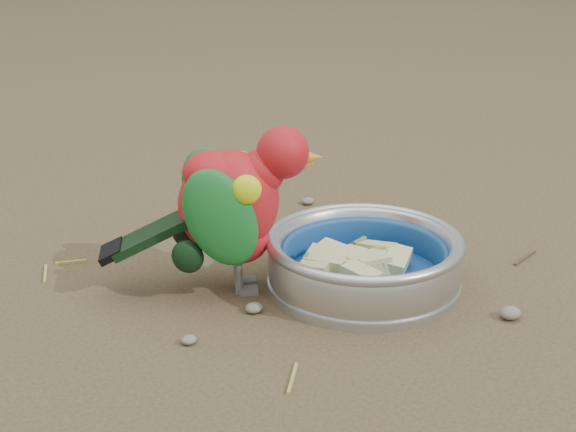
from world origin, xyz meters
TOP-DOWN VIEW (x-y plane):
  - ground at (0.00, 0.00)m, footprint 60.00×60.00m
  - food_bowl at (0.08, 0.07)m, footprint 0.21×0.21m
  - bowl_wall at (0.08, 0.07)m, footprint 0.21×0.21m
  - fruit_wedges at (0.08, 0.07)m, footprint 0.13×0.13m
  - lory_parrot at (-0.04, 0.15)m, footprint 0.24×0.20m
  - ground_debris at (0.05, 0.09)m, footprint 0.90×0.80m

SIDE VIEW (x-z plane):
  - ground at x=0.00m, z-range 0.00..0.00m
  - ground_debris at x=0.05m, z-range 0.00..0.01m
  - food_bowl at x=0.08m, z-range 0.00..0.02m
  - fruit_wedges at x=0.08m, z-range 0.02..0.05m
  - bowl_wall at x=0.08m, z-range 0.02..0.06m
  - lory_parrot at x=-0.04m, z-range 0.00..0.18m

